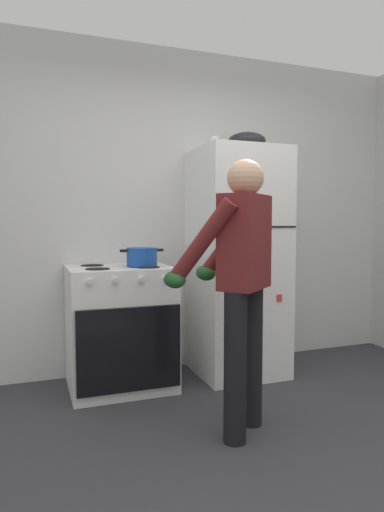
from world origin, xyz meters
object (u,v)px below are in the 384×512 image
refrigerator (237,262)px  stove_range (120,327)px  person_cook (239,272)px  mixing_bowl (247,141)px  coffee_mug (215,143)px  red_pot (142,257)px

refrigerator → stove_range: (-0.97, -0.01, -0.46)m
person_cook → mixing_bowl: bearing=61.1°
person_cook → coffee_mug: bearing=74.6°
refrigerator → person_cook: size_ratio=1.15×
refrigerator → coffee_mug: (-0.18, 0.05, 0.97)m
person_cook → mixing_bowl: size_ratio=5.23×
refrigerator → mixing_bowl: size_ratio=6.01×
person_cook → red_pot: (-0.35, 0.93, 0.04)m
red_pot → coffee_mug: (0.64, 0.10, 0.90)m
red_pot → person_cook: bearing=-69.2°
refrigerator → person_cook: 1.08m
stove_range → coffee_mug: size_ratio=8.23×
mixing_bowl → refrigerator: bearing=-179.8°
mixing_bowl → person_cook: bearing=-118.9°
refrigerator → red_pot: refrigerator is taller
red_pot → mixing_bowl: size_ratio=1.07×
refrigerator → coffee_mug: coffee_mug is taller
refrigerator → stove_range: bearing=-179.4°
coffee_mug → stove_range: bearing=-175.7°
red_pot → refrigerator: bearing=3.5°
red_pot → coffee_mug: size_ratio=2.93×
refrigerator → red_pot: (-0.81, -0.05, 0.07)m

